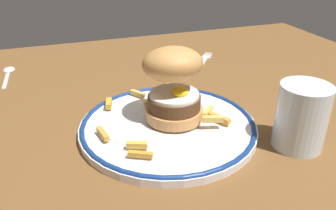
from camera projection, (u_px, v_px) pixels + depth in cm
name	position (u px, v px, depth cm)	size (l,w,h in cm)	color
ground_plane	(179.00, 124.00, 61.20)	(117.36, 100.95, 4.00)	brown
dinner_plate	(168.00, 126.00, 55.18)	(28.52, 28.52, 1.60)	silver
burger	(173.00, 82.00, 53.75)	(10.35, 11.30, 12.48)	tan
fries_pile	(165.00, 107.00, 58.19)	(20.57, 22.12, 1.82)	#EBB347
water_glass	(300.00, 121.00, 49.77)	(7.44, 7.44, 9.86)	silver
fork	(204.00, 61.00, 84.67)	(9.69, 12.39, 0.36)	silver
spoon	(8.00, 71.00, 78.19)	(2.70, 13.34, 0.90)	silver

